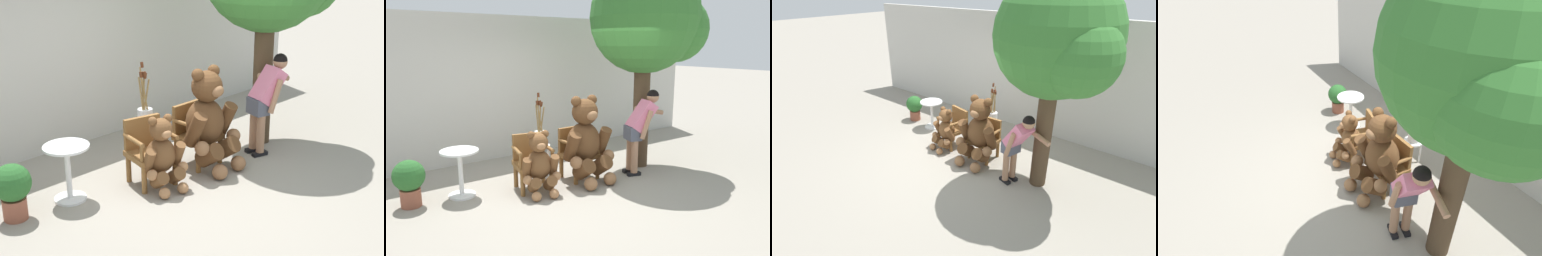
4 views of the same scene
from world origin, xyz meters
The scene contains 12 objects.
ground_plane centered at (0.00, 0.00, 0.00)m, with size 60.00×60.00×0.00m, color gray.
back_wall centered at (0.00, 2.40, 1.40)m, with size 10.00×0.16×2.80m, color beige.
wooden_chair_left centered at (-0.43, 0.49, 0.46)m, with size 0.66×0.62×0.86m.
wooden_chair_right centered at (0.44, 0.50, 0.46)m, with size 0.57×0.53×0.86m.
teddy_bear_large centered at (0.45, 0.24, 0.71)m, with size 0.87×0.82×1.44m.
teddy_bear_small centered at (-0.46, 0.20, 0.48)m, with size 0.61×0.61×0.99m.
person_visitor centered at (1.45, 0.02, 0.89)m, with size 0.88×0.49×1.49m.
white_stool centered at (0.14, 1.21, 0.36)m, with size 0.34×0.34×0.46m.
brush_bucket centered at (0.14, 1.21, 0.66)m, with size 0.22×0.22×0.96m.
round_side_table centered at (-1.47, 0.81, 0.45)m, with size 0.56×0.56×0.72m.
patio_tree centered at (1.86, 0.29, 2.64)m, with size 2.04×1.94×3.67m.
potted_plant centered at (-2.18, 0.86, 0.40)m, with size 0.44×0.44×0.68m.
Camera 4 is at (3.41, -1.88, 3.53)m, focal length 28.00 mm.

